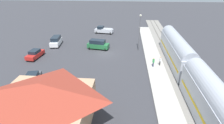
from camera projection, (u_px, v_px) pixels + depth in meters
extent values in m
plane|color=#38383D|center=(106.00, 53.00, 39.06)|extent=(200.00, 200.00, 0.00)
cube|color=gray|center=(171.00, 55.00, 37.90)|extent=(4.80, 70.00, 0.18)
cube|color=#59544C|center=(174.00, 54.00, 37.77)|extent=(0.10, 70.00, 0.12)
cube|color=#59544C|center=(167.00, 54.00, 37.89)|extent=(0.10, 70.00, 0.12)
cube|color=#B7B2A8|center=(152.00, 54.00, 38.19)|extent=(3.20, 46.00, 0.30)
cube|color=#ADB2BC|center=(176.00, 52.00, 34.06)|extent=(2.90, 17.61, 3.70)
cube|color=gold|center=(168.00, 53.00, 34.31)|extent=(0.04, 16.20, 0.36)
cylinder|color=#ADB2BC|center=(177.00, 43.00, 33.31)|extent=(2.75, 16.90, 2.76)
cube|color=#ADB2BC|center=(220.00, 121.00, 17.48)|extent=(2.90, 17.61, 3.70)
cube|color=gold|center=(204.00, 122.00, 17.73)|extent=(0.04, 16.20, 0.36)
cylinder|color=#ADB2BC|center=(224.00, 107.00, 16.73)|extent=(2.75, 16.90, 2.76)
cube|color=tan|center=(44.00, 113.00, 18.75)|extent=(9.68, 8.83, 3.85)
pyramid|color=#9E3828|center=(39.00, 91.00, 17.53)|extent=(10.48, 9.63, 1.83)
cube|color=#4C3323|center=(60.00, 95.00, 23.13)|extent=(1.10, 0.08, 2.10)
cylinder|color=#23284C|center=(153.00, 64.00, 32.22)|extent=(0.22, 0.22, 0.85)
cylinder|color=green|center=(154.00, 61.00, 31.90)|extent=(0.36, 0.36, 0.62)
sphere|color=tan|center=(154.00, 59.00, 31.72)|extent=(0.24, 0.24, 0.24)
cylinder|color=#333338|center=(160.00, 63.00, 32.69)|extent=(0.22, 0.22, 0.85)
cylinder|color=silver|center=(160.00, 60.00, 32.38)|extent=(0.36, 0.36, 0.62)
sphere|color=tan|center=(161.00, 57.00, 32.19)|extent=(0.24, 0.24, 0.24)
cube|color=silver|center=(104.00, 31.00, 52.81)|extent=(5.63, 2.72, 0.92)
cube|color=#19232D|center=(101.00, 28.00, 52.65)|extent=(1.96, 1.96, 0.84)
cylinder|color=black|center=(96.00, 32.00, 52.70)|extent=(0.22, 0.76, 0.76)
cylinder|color=black|center=(98.00, 31.00, 54.21)|extent=(0.22, 0.76, 0.76)
cylinder|color=black|center=(110.00, 33.00, 51.80)|extent=(0.22, 0.76, 0.76)
cylinder|color=black|center=(112.00, 32.00, 53.31)|extent=(0.22, 0.76, 0.76)
cube|color=silver|center=(107.00, 29.00, 52.37)|extent=(3.21, 2.27, 0.20)
cube|color=#236638|center=(98.00, 46.00, 40.97)|extent=(5.16, 2.75, 1.00)
cube|color=#19232D|center=(98.00, 42.00, 40.60)|extent=(3.67, 2.27, 0.88)
cylinder|color=black|center=(107.00, 47.00, 41.50)|extent=(0.22, 0.68, 0.68)
cylinder|color=black|center=(105.00, 50.00, 39.99)|extent=(0.22, 0.68, 0.68)
cylinder|color=black|center=(92.00, 46.00, 42.37)|extent=(0.22, 0.68, 0.68)
cylinder|color=black|center=(89.00, 48.00, 40.86)|extent=(0.22, 0.68, 0.68)
cube|color=#47494F|center=(33.00, 80.00, 27.32)|extent=(2.75, 4.79, 0.76)
cube|color=#19232D|center=(32.00, 76.00, 27.02)|extent=(2.04, 2.45, 0.64)
cylinder|color=black|center=(31.00, 77.00, 28.92)|extent=(0.22, 0.68, 0.68)
cylinder|color=black|center=(41.00, 76.00, 29.10)|extent=(0.22, 0.68, 0.68)
cylinder|color=black|center=(24.00, 88.00, 25.87)|extent=(0.22, 0.68, 0.68)
cylinder|color=black|center=(35.00, 88.00, 26.05)|extent=(0.22, 0.68, 0.68)
cube|color=red|center=(35.00, 55.00, 36.35)|extent=(2.20, 4.64, 0.76)
cube|color=#19232D|center=(35.00, 52.00, 36.05)|extent=(1.79, 2.29, 0.64)
cylinder|color=black|center=(37.00, 53.00, 38.15)|extent=(0.22, 0.68, 0.68)
cylinder|color=black|center=(43.00, 54.00, 37.90)|extent=(0.22, 0.68, 0.68)
cylinder|color=black|center=(27.00, 59.00, 35.12)|extent=(0.22, 0.68, 0.68)
cylinder|color=black|center=(34.00, 60.00, 34.88)|extent=(0.22, 0.68, 0.68)
cube|color=white|center=(56.00, 42.00, 43.13)|extent=(2.56, 5.11, 1.00)
cube|color=#19232D|center=(56.00, 38.00, 42.87)|extent=(2.14, 3.62, 0.88)
cylinder|color=black|center=(58.00, 47.00, 41.66)|extent=(0.22, 0.68, 0.68)
cylinder|color=black|center=(51.00, 47.00, 41.60)|extent=(0.22, 0.68, 0.68)
cylinder|color=black|center=(62.00, 42.00, 45.09)|extent=(0.22, 0.68, 0.68)
cylinder|color=black|center=(55.00, 42.00, 45.03)|extent=(0.22, 0.68, 0.68)
cylinder|color=#515156|center=(139.00, 34.00, 38.85)|extent=(0.16, 0.16, 7.72)
sphere|color=#EAE5C6|center=(141.00, 15.00, 37.12)|extent=(0.44, 0.44, 0.44)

